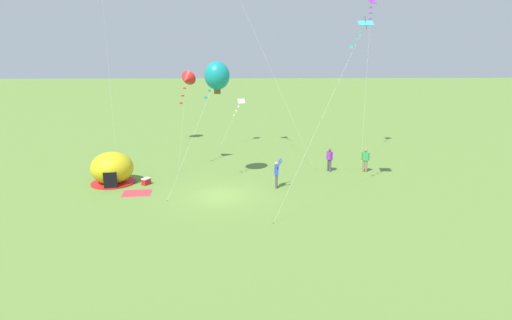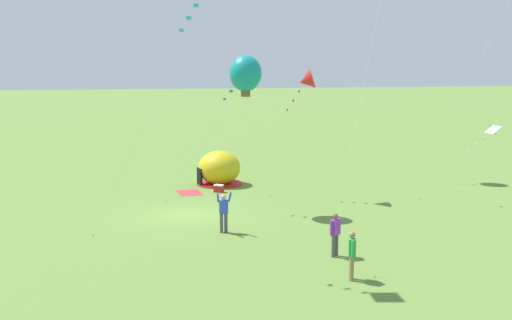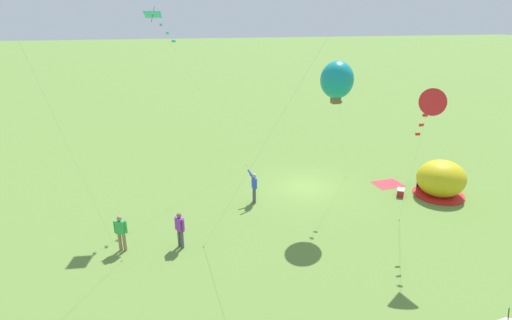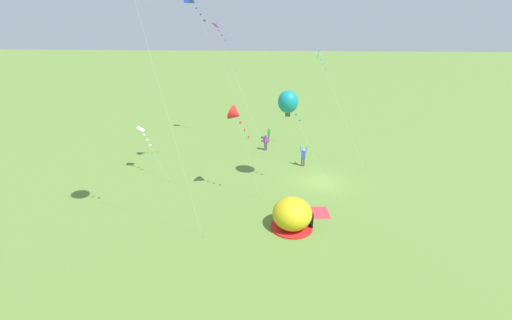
% 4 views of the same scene
% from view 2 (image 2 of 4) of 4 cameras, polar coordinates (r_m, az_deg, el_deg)
% --- Properties ---
extents(ground_plane, '(300.00, 300.00, 0.00)m').
position_cam_2_polar(ground_plane, '(29.94, -6.62, -5.21)').
color(ground_plane, olive).
extents(popup_tent, '(2.81, 2.81, 2.10)m').
position_cam_2_polar(popup_tent, '(36.99, -3.53, -0.82)').
color(popup_tent, gold).
rests_on(popup_tent, ground).
extents(picnic_blanket, '(1.82, 1.46, 0.01)m').
position_cam_2_polar(picnic_blanket, '(34.95, -6.36, -3.11)').
color(picnic_blanket, '#CC333D').
rests_on(picnic_blanket, ground).
extents(cooler_box, '(0.59, 0.64, 0.44)m').
position_cam_2_polar(cooler_box, '(34.92, -3.57, -2.72)').
color(cooler_box, red).
rests_on(cooler_box, ground).
extents(person_watching_sky, '(0.57, 0.33, 1.72)m').
position_cam_2_polar(person_watching_sky, '(21.09, 9.10, -8.73)').
color(person_watching_sky, '#8C7251').
rests_on(person_watching_sky, ground).
extents(person_strolling, '(0.47, 0.68, 1.89)m').
position_cam_2_polar(person_strolling, '(26.49, -3.10, -4.84)').
color(person_strolling, '#4C4C51').
rests_on(person_strolling, ground).
extents(person_near_tent, '(0.41, 0.50, 1.72)m').
position_cam_2_polar(person_near_tent, '(23.46, 7.54, -6.85)').
color(person_near_tent, '#4C4C51').
rests_on(person_near_tent, ground).
extents(kite_cyan, '(5.77, 4.81, 10.22)m').
position_cam_2_polar(kite_cyan, '(21.21, -5.51, 14.72)').
color(kite_cyan, silver).
rests_on(kite_cyan, ground).
extents(kite_teal, '(3.61, 4.69, 7.82)m').
position_cam_2_polar(kite_teal, '(29.64, -1.01, 8.23)').
color(kite_teal, silver).
rests_on(kite_teal, ground).
extents(kite_red, '(1.39, 2.59, 7.14)m').
position_cam_2_polar(kite_red, '(32.91, 4.79, 7.55)').
color(kite_red, silver).
rests_on(kite_red, ground).
extents(kite_white, '(2.45, 3.21, 4.30)m').
position_cam_2_polar(kite_white, '(33.31, 21.11, 2.22)').
color(kite_white, silver).
rests_on(kite_white, ground).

